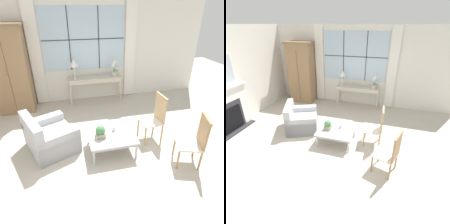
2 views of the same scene
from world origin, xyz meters
The scene contains 14 objects.
ground_plane centered at (0.00, 0.00, 0.00)m, with size 14.00×14.00×0.00m, color #BCB2A3.
wall_back_windowed centered at (0.00, 3.02, 1.41)m, with size 7.20×0.14×2.80m.
wall_left centered at (-3.03, 0.60, 1.40)m, with size 0.06×7.20×2.80m, color silver.
fireplace centered at (-2.91, -0.06, 0.73)m, with size 0.34×1.52×2.11m.
armoire centered at (-1.96, 2.65, 1.13)m, with size 0.97×0.65×2.25m.
console_table centered at (0.22, 2.73, 0.67)m, with size 1.56×0.42×0.76m.
table_lamp centered at (-0.36, 2.70, 1.19)m, with size 0.23×0.23×0.56m.
potted_orchid centered at (0.78, 2.72, 0.94)m, with size 0.22×0.18×0.47m.
armchair_upholstered centered at (-1.05, 0.66, 0.27)m, with size 1.15×1.21×0.78m.
side_chair_wooden centered at (1.15, 0.53, 0.56)m, with size 0.46×0.46×1.01m.
accent_chair_wooden centered at (1.50, -0.38, 0.54)m, with size 0.56×0.56×0.98m.
coffee_table centered at (0.14, 0.32, 0.33)m, with size 0.91×0.80×0.37m.
potted_plant_small centered at (-0.08, 0.30, 0.49)m, with size 0.18×0.18×0.25m.
pillar_candle centered at (0.22, 0.44, 0.41)m, with size 0.08×0.08×0.11m.
Camera 2 is at (1.29, -3.30, 2.80)m, focal length 28.00 mm.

